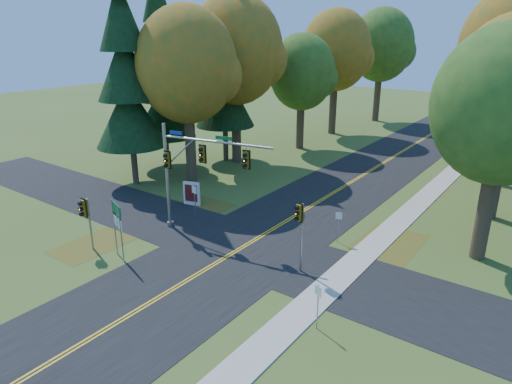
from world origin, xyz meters
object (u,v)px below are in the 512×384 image
Objects in this scene: traffic_mast at (191,166)px; route_sign_cluster at (117,219)px; info_kiosk at (192,194)px; east_signal_pole at (300,220)px.

route_sign_cluster is (-0.84, -5.07, -2.00)m from traffic_mast.
traffic_mast is 4.21× the size of info_kiosk.
east_signal_pole is at bearing -35.35° from info_kiosk.
east_signal_pole is at bearing 46.87° from route_sign_cluster.
traffic_mast is 5.52m from route_sign_cluster.
traffic_mast is 8.24m from east_signal_pole.
info_kiosk is at bearing 126.43° from route_sign_cluster.
east_signal_pole is 2.25× the size of info_kiosk.
traffic_mast is 1.87× the size of east_signal_pole.
traffic_mast reaches higher than east_signal_pole.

